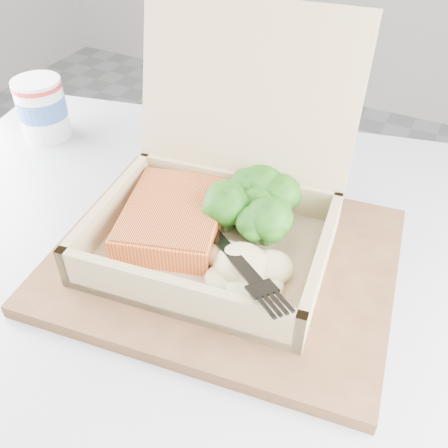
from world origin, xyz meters
The scene contains 9 objects.
cafe_table centered at (-0.17, 0.07, 0.53)m, with size 0.90×0.90×0.71m.
serving_tray centered at (-0.14, 0.13, 0.72)m, with size 0.35×0.28×0.02m, color brown.
takeout_container centered at (-0.15, 0.16, 0.78)m, with size 0.27×0.27×0.22m.
salmon_fillet centered at (-0.20, 0.13, 0.75)m, with size 0.10×0.14×0.03m, color orange.
broccoli_pile centered at (-0.12, 0.18, 0.76)m, with size 0.11×0.11×0.04m, color #2B7B1B, non-canonical shape.
mashed_potatoes centered at (-0.10, 0.10, 0.75)m, with size 0.09×0.08×0.03m, color #CEC185.
plastic_fork centered at (-0.13, 0.12, 0.76)m, with size 0.14×0.12×0.03m.
paper_cup centered at (-0.49, 0.25, 0.76)m, with size 0.07×0.07×0.09m.
receipt centered at (-0.14, 0.34, 0.71)m, with size 0.08×0.15×0.00m, color white.
Camera 1 is at (0.04, -0.21, 1.10)m, focal length 40.00 mm.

